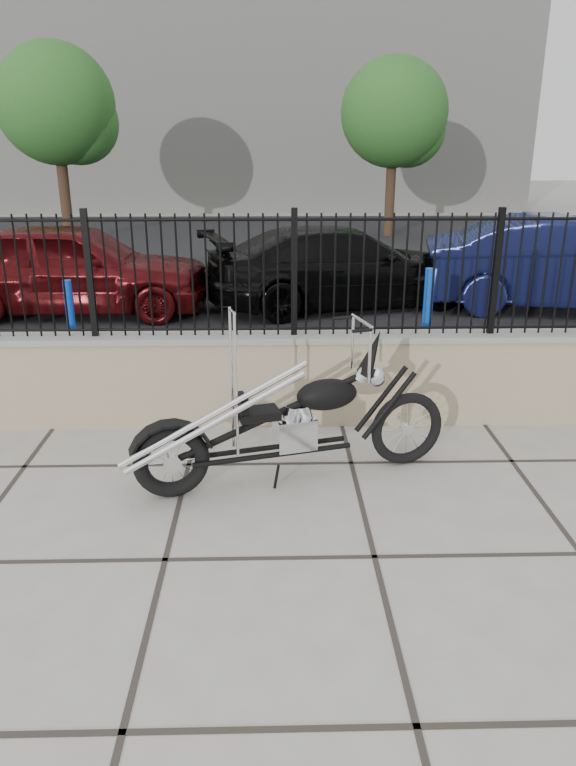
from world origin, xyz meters
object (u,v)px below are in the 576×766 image
at_px(car_black, 342,267).
at_px(car_blue, 569,265).
at_px(chopper_motorcycle, 289,395).
at_px(car_red, 73,268).

distance_m(car_black, car_blue, 3.87).
relative_size(chopper_motorcycle, car_blue, 0.55).
bearing_deg(car_blue, car_black, 94.03).
distance_m(chopper_motorcycle, car_red, 7.06).
bearing_deg(car_red, chopper_motorcycle, -150.14).
bearing_deg(car_black, chopper_motorcycle, 154.74).
relative_size(chopper_motorcycle, car_black, 0.55).
xyz_separation_m(chopper_motorcycle, car_red, (-3.46, 6.15, -0.02)).
distance_m(car_red, car_blue, 8.41).
height_order(car_red, car_black, car_red).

